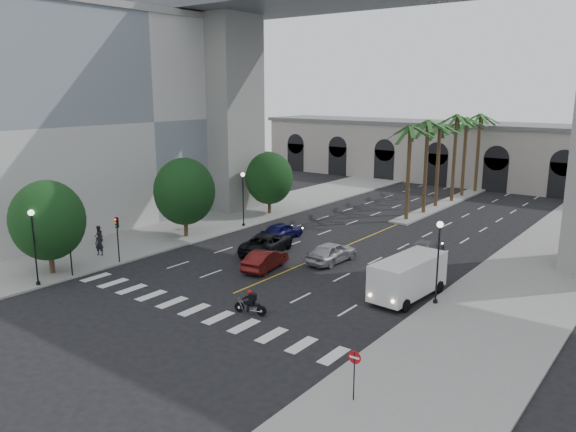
% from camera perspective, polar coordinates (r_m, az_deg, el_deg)
% --- Properties ---
extents(ground, '(140.00, 140.00, 0.00)m').
position_cam_1_polar(ground, '(35.94, -7.75, -8.70)').
color(ground, black).
rests_on(ground, ground).
extents(sidewalk_left, '(8.00, 100.00, 0.15)m').
position_cam_1_polar(sidewalk_left, '(56.21, -7.96, -0.72)').
color(sidewalk_left, gray).
rests_on(sidewalk_left, ground).
extents(sidewalk_right, '(8.00, 100.00, 0.15)m').
position_cam_1_polar(sidewalk_right, '(41.67, 23.05, -6.47)').
color(sidewalk_right, gray).
rests_on(sidewalk_right, ground).
extents(median, '(2.00, 24.00, 0.20)m').
position_cam_1_polar(median, '(67.29, 15.54, 1.19)').
color(median, gray).
rests_on(median, ground).
extents(building_left, '(16.50, 32.50, 20.60)m').
position_cam_1_polar(building_left, '(62.03, -18.27, 9.59)').
color(building_left, silver).
rests_on(building_left, ground).
extents(pier_building, '(71.00, 10.50, 8.50)m').
position_cam_1_polar(pier_building, '(82.59, 20.10, 5.88)').
color(pier_building, '#B0A99E').
rests_on(pier_building, ground).
extents(bridge, '(75.00, 13.00, 26.00)m').
position_cam_1_polar(bridge, '(50.22, 13.56, 18.65)').
color(bridge, gray).
rests_on(bridge, ground).
extents(palm_a, '(3.20, 3.20, 10.30)m').
position_cam_1_polar(palm_a, '(56.94, 12.32, 8.48)').
color(palm_a, '#47331E').
rests_on(palm_a, ground).
extents(palm_b, '(3.20, 3.20, 10.60)m').
position_cam_1_polar(palm_b, '(60.54, 14.03, 8.89)').
color(palm_b, '#47331E').
rests_on(palm_b, ground).
extents(palm_c, '(3.20, 3.20, 10.10)m').
position_cam_1_polar(palm_c, '(64.37, 15.18, 8.63)').
color(palm_c, '#47331E').
rests_on(palm_c, ground).
extents(palm_d, '(3.20, 3.20, 10.90)m').
position_cam_1_polar(palm_d, '(67.93, 16.77, 9.35)').
color(palm_d, '#47331E').
rests_on(palm_d, ground).
extents(palm_e, '(3.20, 3.20, 10.40)m').
position_cam_1_polar(palm_e, '(71.79, 17.69, 9.08)').
color(palm_e, '#47331E').
rests_on(palm_e, ground).
extents(palm_f, '(3.20, 3.20, 10.70)m').
position_cam_1_polar(palm_f, '(75.46, 18.95, 9.36)').
color(palm_f, '#47331E').
rests_on(palm_f, ground).
extents(street_tree_near, '(5.20, 5.20, 6.89)m').
position_cam_1_polar(street_tree_near, '(43.07, -23.23, -0.42)').
color(street_tree_near, '#382616').
rests_on(street_tree_near, ground).
extents(street_tree_mid, '(5.44, 5.44, 7.21)m').
position_cam_1_polar(street_tree_mid, '(50.56, -10.47, 2.46)').
color(street_tree_mid, '#382616').
rests_on(street_tree_mid, ground).
extents(street_tree_far, '(5.04, 5.04, 6.68)m').
position_cam_1_polar(street_tree_far, '(59.27, -1.92, 3.86)').
color(street_tree_far, '#382616').
rests_on(street_tree_far, ground).
extents(lamp_post_left_near, '(0.40, 0.40, 5.35)m').
position_cam_1_polar(lamp_post_left_near, '(40.95, -24.41, -2.33)').
color(lamp_post_left_near, black).
rests_on(lamp_post_left_near, ground).
extents(lamp_post_left_far, '(0.40, 0.40, 5.35)m').
position_cam_1_polar(lamp_post_left_far, '(53.85, -4.59, 2.19)').
color(lamp_post_left_far, black).
rests_on(lamp_post_left_far, ground).
extents(lamp_post_right, '(0.40, 0.40, 5.35)m').
position_cam_1_polar(lamp_post_right, '(35.34, 15.01, -3.88)').
color(lamp_post_right, black).
rests_on(lamp_post_right, ground).
extents(traffic_signal_near, '(0.25, 0.18, 3.65)m').
position_cam_1_polar(traffic_signal_near, '(42.23, -21.30, -2.61)').
color(traffic_signal_near, black).
rests_on(traffic_signal_near, ground).
extents(traffic_signal_far, '(0.25, 0.18, 3.65)m').
position_cam_1_polar(traffic_signal_far, '(44.37, -16.94, -1.57)').
color(traffic_signal_far, black).
rests_on(traffic_signal_far, ground).
extents(motorcycle_rider, '(2.07, 0.68, 1.52)m').
position_cam_1_polar(motorcycle_rider, '(33.71, -3.76, -8.83)').
color(motorcycle_rider, black).
rests_on(motorcycle_rider, ground).
extents(car_a, '(2.13, 4.86, 1.63)m').
position_cam_1_polar(car_a, '(43.39, 4.45, -3.69)').
color(car_a, '#9D9CA0').
rests_on(car_a, ground).
extents(car_b, '(2.29, 4.74, 1.50)m').
position_cam_1_polar(car_b, '(41.67, -2.31, -4.45)').
color(car_b, '#4C100F').
rests_on(car_b, ground).
extents(car_c, '(4.33, 6.56, 1.68)m').
position_cam_1_polar(car_c, '(45.74, -2.16, -2.76)').
color(car_c, black).
rests_on(car_c, ground).
extents(car_d, '(2.06, 4.67, 1.34)m').
position_cam_1_polar(car_d, '(46.23, 13.80, -3.18)').
color(car_d, '#5B5A5E').
rests_on(car_d, ground).
extents(car_e, '(1.98, 4.45, 1.49)m').
position_cam_1_polar(car_e, '(50.04, -0.63, -1.49)').
color(car_e, '#0E0D41').
rests_on(car_e, ground).
extents(cargo_van, '(2.91, 6.34, 2.63)m').
position_cam_1_polar(cargo_van, '(36.67, 12.07, -5.99)').
color(cargo_van, silver).
rests_on(cargo_van, ground).
extents(pedestrian_a, '(0.82, 0.74, 1.89)m').
position_cam_1_polar(pedestrian_a, '(46.98, -18.60, -2.69)').
color(pedestrian_a, black).
rests_on(pedestrian_a, sidewalk_left).
extents(pedestrian_b, '(1.04, 0.97, 1.71)m').
position_cam_1_polar(pedestrian_b, '(49.90, -18.68, -1.92)').
color(pedestrian_b, black).
rests_on(pedestrian_b, sidewalk_left).
extents(do_not_enter_sign, '(0.59, 0.06, 2.42)m').
position_cam_1_polar(do_not_enter_sign, '(24.52, 6.76, -14.84)').
color(do_not_enter_sign, black).
rests_on(do_not_enter_sign, ground).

